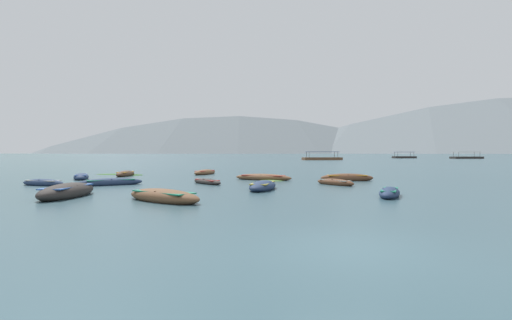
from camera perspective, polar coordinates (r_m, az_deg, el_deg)
ground_plane at (r=1508.00m, az=-1.35°, el=1.01°), size 6000.00×6000.00×0.00m
mountain_1 at (r=1931.95m, az=-25.99°, el=6.28°), size 1397.75×1397.75×360.89m
mountain_2 at (r=1770.99m, az=-2.04°, el=9.52°), size 1842.60×1842.60×523.43m
mountain_3 at (r=2009.24m, az=22.89°, el=8.78°), size 2291.16×2291.16×547.95m
rowboat_0 at (r=28.58m, az=13.36°, el=-2.61°), size 3.84×1.17×0.65m
rowboat_1 at (r=25.26m, az=-7.28°, el=-3.22°), size 2.51×3.03×0.43m
rowboat_2 at (r=19.67m, az=-26.26°, el=-4.23°), size 1.67×4.35×0.80m
rowboat_3 at (r=35.25m, az=-18.84°, el=-1.97°), size 1.17×3.50×0.59m
rowboat_4 at (r=21.20m, az=1.02°, el=-3.89°), size 2.17×3.97×0.61m
rowboat_5 at (r=24.77m, az=11.68°, el=-3.28°), size 2.35×2.96×0.49m
rowboat_6 at (r=25.68m, az=-20.80°, el=-3.13°), size 3.87×2.84×0.56m
rowboat_7 at (r=36.28m, az=-7.59°, el=-1.85°), size 2.38×3.64×0.57m
rowboat_8 at (r=28.67m, az=1.06°, el=-2.62°), size 4.57×3.11×0.57m
rowboat_9 at (r=18.92m, az=19.23°, el=-4.62°), size 2.10×3.21×0.53m
rowboat_10 at (r=32.37m, az=-24.55°, el=-2.29°), size 2.17×3.52×0.58m
rowboat_11 at (r=16.59m, az=-13.61°, el=-5.27°), size 4.08×3.69×0.65m
rowboat_12 at (r=27.21m, az=-29.09°, el=-2.99°), size 3.25×1.95×0.51m
ferry_0 at (r=109.45m, az=9.79°, el=0.24°), size 11.34×4.83×2.54m
ferry_1 at (r=152.83m, az=21.16°, el=0.42°), size 8.43×3.90×2.54m
ferry_2 at (r=149.25m, az=28.81°, el=0.34°), size 10.41×4.63×2.54m
weed_patch_0 at (r=38.15m, az=-20.25°, el=-2.03°), size 3.55×1.81×0.14m
weed_patch_1 at (r=36.61m, az=-18.01°, el=-2.15°), size 3.04×3.33×0.14m
weed_patch_2 at (r=27.81m, az=2.37°, el=-3.10°), size 2.02×1.72×0.14m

